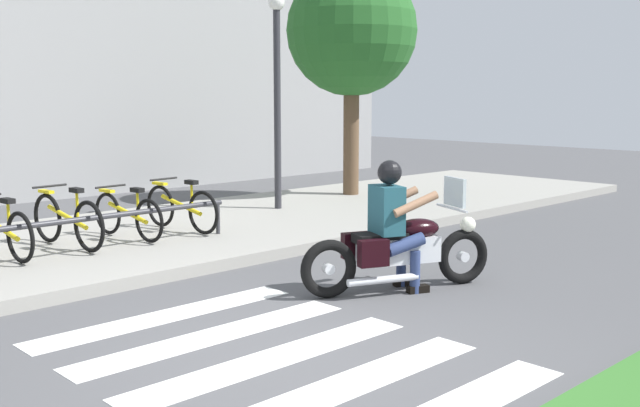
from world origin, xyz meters
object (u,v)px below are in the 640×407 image
at_px(motorcycle, 399,250).
at_px(bicycle_4, 128,215).
at_px(street_lamp, 277,82).
at_px(bicycle_3, 67,220).
at_px(tree_near_rack, 352,32).
at_px(rider, 393,217).
at_px(bike_rack, 53,225).
at_px(bicycle_5, 181,207).

xyz_separation_m(motorcycle, bicycle_4, (-1.04, 3.98, 0.03)).
distance_m(motorcycle, street_lamp, 5.48).
bearing_deg(bicycle_3, street_lamp, 8.99).
bearing_deg(street_lamp, bicycle_4, -168.72).
bearing_deg(tree_near_rack, motorcycle, -131.67).
bearing_deg(rider, bike_rack, 123.78).
distance_m(bicycle_5, tree_near_rack, 5.55).
bearing_deg(bicycle_5, tree_near_rack, 12.75).
bearing_deg(bicycle_5, street_lamp, 15.17).
bearing_deg(tree_near_rack, bicycle_4, -169.20).
xyz_separation_m(rider, bike_rack, (-2.27, 3.39, -0.25)).
bearing_deg(bicycle_3, bike_rack, -127.94).
bearing_deg(bicycle_5, motorcycle, -87.40).
bearing_deg(bicycle_4, bicycle_3, -179.92).
height_order(bike_rack, tree_near_rack, tree_near_rack).
bearing_deg(rider, motorcycle, -25.24).
bearing_deg(bike_rack, bicycle_5, 14.39).
bearing_deg(motorcycle, street_lamp, 64.28).
bearing_deg(rider, tree_near_rack, 47.70).
relative_size(bicycle_5, street_lamp, 0.42).
xyz_separation_m(motorcycle, bicycle_3, (-1.91, 3.98, 0.06)).
bearing_deg(bicycle_3, tree_near_rack, 9.38).
height_order(bicycle_3, bike_rack, bicycle_3).
bearing_deg(motorcycle, bicycle_5, 92.60).
distance_m(rider, bicycle_5, 3.96).
height_order(bicycle_4, tree_near_rack, tree_near_rack).
relative_size(bicycle_3, street_lamp, 0.43).
bearing_deg(bicycle_4, bicycle_5, -0.04).
bearing_deg(rider, bicycle_3, 114.97).
xyz_separation_m(rider, bicycle_5, (-0.11, 3.95, -0.32)).
relative_size(motorcycle, bicycle_5, 1.34).
bearing_deg(motorcycle, bike_rack, 124.33).
bearing_deg(bike_rack, tree_near_rack, 13.27).
bearing_deg(bicycle_4, street_lamp, 11.28).
height_order(motorcycle, rider, rider).
relative_size(rider, tree_near_rack, 0.31).
bearing_deg(motorcycle, bicycle_4, 104.71).
xyz_separation_m(bicycle_5, street_lamp, (2.41, 0.65, 1.84)).
bearing_deg(rider, street_lamp, 63.41).
distance_m(motorcycle, tree_near_rack, 7.32).
height_order(bike_rack, street_lamp, street_lamp).
relative_size(bicycle_3, bicycle_5, 1.03).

